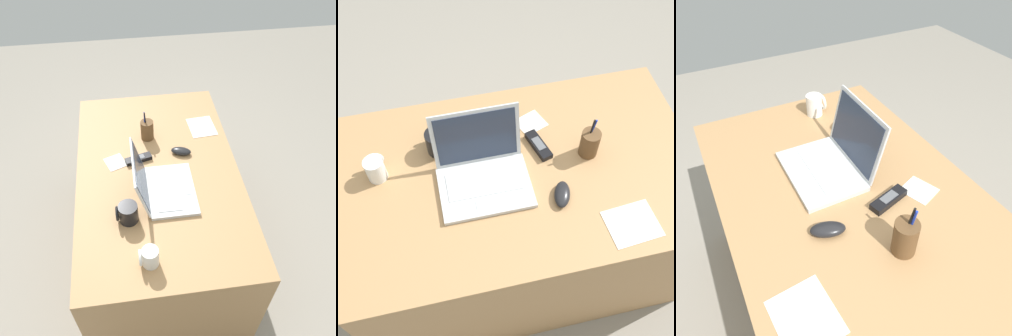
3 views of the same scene
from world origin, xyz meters
TOP-DOWN VIEW (x-y plane):
  - ground_plane at (0.00, 0.00)m, footprint 6.00×6.00m
  - desk at (0.00, 0.00)m, footprint 1.36×0.84m
  - laptop at (-0.15, 0.00)m, footprint 0.33×0.29m
  - computer_mouse at (0.11, -0.14)m, footprint 0.09×0.12m
  - coffee_mug_white at (-0.53, 0.10)m, footprint 0.07×0.08m
  - coffee_mug_tall at (-0.29, 0.17)m, footprint 0.09×0.10m
  - cordless_phone at (0.09, 0.09)m, footprint 0.08×0.15m
  - pen_holder at (0.27, 0.03)m, footprint 0.07×0.07m
  - paper_note_near_laptop at (0.32, -0.30)m, footprint 0.19×0.16m
  - paper_note_left at (0.09, 0.22)m, footprint 0.14×0.13m

SIDE VIEW (x-z plane):
  - ground_plane at x=0.00m, z-range 0.00..0.00m
  - desk at x=0.00m, z-range 0.00..0.74m
  - paper_note_near_laptop at x=0.32m, z-range 0.74..0.74m
  - paper_note_left at x=0.09m, z-range 0.74..0.74m
  - cordless_phone at x=0.09m, z-range 0.74..0.76m
  - computer_mouse at x=0.11m, z-range 0.74..0.77m
  - coffee_mug_white at x=-0.53m, z-range 0.74..0.83m
  - coffee_mug_tall at x=-0.29m, z-range 0.74..0.83m
  - laptop at x=-0.15m, z-range 0.67..0.90m
  - pen_holder at x=0.27m, z-range 0.71..0.88m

